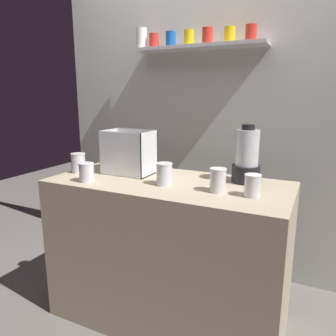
% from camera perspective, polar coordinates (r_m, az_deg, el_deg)
% --- Properties ---
extents(ground_plane, '(8.00, 8.00, 0.00)m').
position_cam_1_polar(ground_plane, '(2.28, 0.00, -24.74)').
color(ground_plane, slate).
extents(counter, '(1.40, 0.64, 0.90)m').
position_cam_1_polar(counter, '(2.04, 0.00, -14.67)').
color(counter, tan).
rests_on(counter, ground_plane).
extents(back_wall_unit, '(2.60, 0.24, 2.50)m').
position_cam_1_polar(back_wall_unit, '(2.53, 7.60, 9.90)').
color(back_wall_unit, silver).
rests_on(back_wall_unit, ground_plane).
extents(carrot_display_bin, '(0.31, 0.21, 0.28)m').
position_cam_1_polar(carrot_display_bin, '(2.07, -7.01, 1.40)').
color(carrot_display_bin, white).
rests_on(carrot_display_bin, counter).
extents(blender_pitcher, '(0.16, 0.16, 0.33)m').
position_cam_1_polar(blender_pitcher, '(1.88, 13.81, 1.65)').
color(blender_pitcher, black).
rests_on(blender_pitcher, counter).
extents(juice_cup_orange_far_left, '(0.09, 0.09, 0.13)m').
position_cam_1_polar(juice_cup_orange_far_left, '(2.16, -15.64, 0.68)').
color(juice_cup_orange_far_left, white).
rests_on(juice_cup_orange_far_left, counter).
extents(juice_cup_carrot_left, '(0.09, 0.09, 0.11)m').
position_cam_1_polar(juice_cup_carrot_left, '(1.92, -14.29, -0.89)').
color(juice_cup_carrot_left, white).
rests_on(juice_cup_carrot_left, counter).
extents(juice_cup_beet_middle, '(0.09, 0.09, 0.13)m').
position_cam_1_polar(juice_cup_beet_middle, '(1.79, -0.68, -1.28)').
color(juice_cup_beet_middle, white).
rests_on(juice_cup_beet_middle, counter).
extents(juice_cup_orange_right, '(0.09, 0.09, 0.13)m').
position_cam_1_polar(juice_cup_orange_right, '(1.68, 8.85, -2.46)').
color(juice_cup_orange_right, white).
rests_on(juice_cup_orange_right, counter).
extents(juice_cup_pomegranate_far_right, '(0.08, 0.08, 0.11)m').
position_cam_1_polar(juice_cup_pomegranate_far_right, '(1.64, 14.79, -3.23)').
color(juice_cup_pomegranate_far_right, white).
rests_on(juice_cup_pomegranate_far_right, counter).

